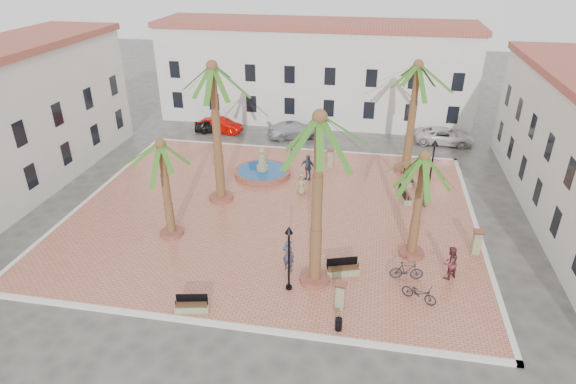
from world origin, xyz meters
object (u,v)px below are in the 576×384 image
object	(u,v)px
pedestrian_fountain_b	(308,167)
bollard_e	(477,242)
palm_nw	(213,81)
cyclist_a	(288,255)
fountain	(262,171)
pedestrian_fountain_a	(301,184)
bench_ne	(408,180)
pedestrian_north	(292,150)
palm_ne	(417,78)
car_black	(215,125)
bench_e	(404,196)
car_red	(221,125)
palm_e	(423,169)
bollard_se	(340,295)
litter_bin	(339,324)
palm_s	(319,137)
bollard_n	(331,158)
car_silver	(295,130)
bicycle_a	(419,293)
lamppost_e	(433,158)
pedestrian_east	(424,194)
palm_sw	(162,156)
cyclist_b	(450,263)
car_white	(444,136)
bench_se	(343,270)
bicycle_b	(407,271)
lamppost_s	(289,247)

from	to	relation	value
pedestrian_fountain_b	bollard_e	bearing A→B (deg)	-18.00
palm_nw	cyclist_a	size ratio (longest dim) A/B	5.02
fountain	pedestrian_fountain_a	bearing A→B (deg)	-37.34
bench_ne	pedestrian_north	xyz separation A→B (m)	(-9.24, 2.73, 0.56)
pedestrian_fountain_b	palm_ne	bearing A→B (deg)	40.84
pedestrian_north	car_black	bearing A→B (deg)	50.69
bench_e	car_red	xyz separation A→B (m)	(-16.74, 11.16, 0.26)
pedestrian_fountain_a	palm_e	bearing A→B (deg)	-41.52
bollard_e	pedestrian_fountain_a	distance (m)	12.20
bollard_se	litter_bin	xyz separation A→B (m)	(0.06, -1.51, -0.45)
palm_s	cyclist_a	xyz separation A→B (m)	(-1.53, 0.64, -7.09)
palm_nw	bollard_n	xyz separation A→B (m)	(6.90, 6.75, -7.44)
bollard_e	car_silver	distance (m)	21.55
palm_ne	bicycle_a	world-z (taller)	palm_ne
palm_ne	bollard_e	size ratio (longest dim) A/B	5.75
lamppost_e	bollard_se	world-z (taller)	lamppost_e
bollard_n	car_red	world-z (taller)	bollard_n
pedestrian_east	palm_sw	bearing A→B (deg)	-68.94
fountain	car_silver	world-z (taller)	fountain
bollard_se	pedestrian_fountain_b	size ratio (longest dim) A/B	0.76
bollard_se	pedestrian_north	size ratio (longest dim) A/B	0.93
cyclist_a	pedestrian_fountain_b	world-z (taller)	pedestrian_fountain_b
pedestrian_east	pedestrian_north	bearing A→B (deg)	-123.19
palm_nw	cyclist_b	distance (m)	17.44
palm_sw	palm_e	world-z (taller)	palm_e
palm_nw	car_white	distance (m)	22.83
bench_se	palm_sw	bearing A→B (deg)	149.83
cyclist_b	palm_ne	bearing A→B (deg)	-121.32
fountain	palm_ne	distance (m)	13.22
palm_nw	pedestrian_east	distance (m)	15.64
palm_ne	car_white	distance (m)	10.15
bollard_n	car_white	distance (m)	11.90
bench_e	palm_sw	bearing A→B (deg)	103.93
cyclist_a	bicycle_b	size ratio (longest dim) A/B	1.09
cyclist_a	pedestrian_fountain_a	bearing A→B (deg)	-66.18
lamppost_s	palm_s	bearing A→B (deg)	37.06
cyclist_a	pedestrian_east	size ratio (longest dim) A/B	1.08
cyclist_b	car_white	xyz separation A→B (m)	(1.84, 20.40, -0.39)
palm_nw	car_silver	size ratio (longest dim) A/B	1.88
bollard_se	car_silver	distance (m)	23.80
bench_ne	bollard_se	world-z (taller)	bollard_se
bench_e	car_black	bearing A→B (deg)	44.56
palm_s	palm_e	xyz separation A→B (m)	(5.11, 3.41, -2.73)
cyclist_a	pedestrian_fountain_a	distance (m)	8.96
bollard_e	car_silver	world-z (taller)	bollard_e
palm_sw	palm_ne	size ratio (longest dim) A/B	0.72
palm_nw	cyclist_b	size ratio (longest dim) A/B	5.00
pedestrian_north	litter_bin	bearing A→B (deg)	-169.60
cyclist_a	bollard_n	bearing A→B (deg)	-74.06
bicycle_b	car_white	bearing A→B (deg)	-17.02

